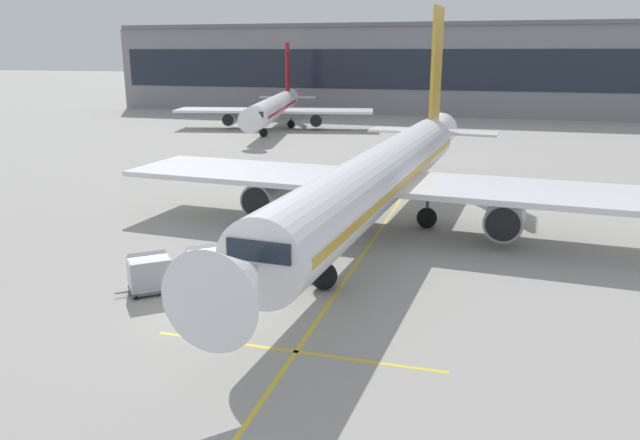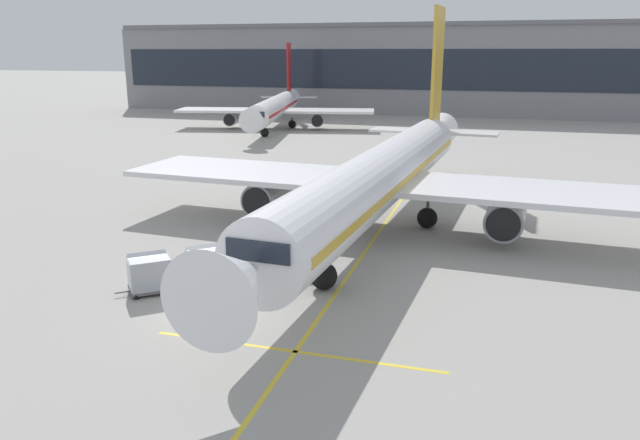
{
  "view_description": "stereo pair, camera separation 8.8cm",
  "coord_description": "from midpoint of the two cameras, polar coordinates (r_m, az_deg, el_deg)",
  "views": [
    {
      "loc": [
        12.06,
        -23.31,
        11.43
      ],
      "look_at": [
        3.52,
        6.22,
        2.93
      ],
      "focal_mm": 34.3,
      "sensor_mm": 36.0,
      "label": 1
    },
    {
      "loc": [
        12.15,
        -23.28,
        11.43
      ],
      "look_at": [
        3.52,
        6.22,
        2.93
      ],
      "focal_mm": 34.3,
      "sensor_mm": 36.0,
      "label": 2
    }
  ],
  "objects": [
    {
      "name": "ground_crew_by_carts",
      "position": [
        34.15,
        -8.23,
        -2.5
      ],
      "size": [
        0.29,
        0.57,
        1.74
      ],
      "color": "#514C42",
      "rests_on": "ground"
    },
    {
      "name": "baggage_cart_lead",
      "position": [
        31.57,
        -10.42,
        -4.11
      ],
      "size": [
        2.6,
        2.51,
        1.91
      ],
      "color": "#515156",
      "rests_on": "ground"
    },
    {
      "name": "safety_cone_engine_keepout",
      "position": [
        38.76,
        -3.21,
        -1.25
      ],
      "size": [
        0.55,
        0.55,
        0.63
      ],
      "color": "black",
      "rests_on": "ground"
    },
    {
      "name": "parked_airplane",
      "position": [
        40.46,
        6.06,
        4.21
      ],
      "size": [
        36.33,
        46.1,
        15.3
      ],
      "color": "white",
      "rests_on": "ground"
    },
    {
      "name": "apron_guidance_line_stop_bar",
      "position": [
        24.67,
        -2.27,
        -12.16
      ],
      "size": [
        12.0,
        0.2,
        0.01
      ],
      "color": "yellow",
      "rests_on": "ground"
    },
    {
      "name": "ground_plane",
      "position": [
        28.63,
        -10.33,
        -8.34
      ],
      "size": [
        600.0,
        600.0,
        0.0
      ],
      "primitive_type": "plane",
      "color": "#9E9B93"
    },
    {
      "name": "baggage_cart_second",
      "position": [
        31.09,
        -15.58,
        -4.74
      ],
      "size": [
        2.6,
        2.51,
        1.91
      ],
      "color": "#515156",
      "rests_on": "ground"
    },
    {
      "name": "belt_loader",
      "position": [
        33.01,
        -4.81,
        -3.23
      ],
      "size": [
        4.46,
        4.72,
        3.15
      ],
      "color": "#A3A8B2",
      "rests_on": "ground"
    },
    {
      "name": "apron_guidance_line_lead_in",
      "position": [
        40.5,
        5.65,
        -1.01
      ],
      "size": [
        0.2,
        110.0,
        0.01
      ],
      "color": "yellow",
      "rests_on": "ground"
    },
    {
      "name": "ground_crew_by_loader",
      "position": [
        32.7,
        -3.46,
        -3.18
      ],
      "size": [
        0.54,
        0.36,
        1.74
      ],
      "color": "black",
      "rests_on": "ground"
    },
    {
      "name": "distant_airplane",
      "position": [
        94.86,
        -4.15,
        10.4
      ],
      "size": [
        30.56,
        38.4,
        12.9
      ],
      "color": "white",
      "rests_on": "ground"
    },
    {
      "name": "terminal_building",
      "position": [
        122.08,
        8.23,
        13.78
      ],
      "size": [
        114.35,
        16.24,
        16.47
      ],
      "color": "gray",
      "rests_on": "ground"
    }
  ]
}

